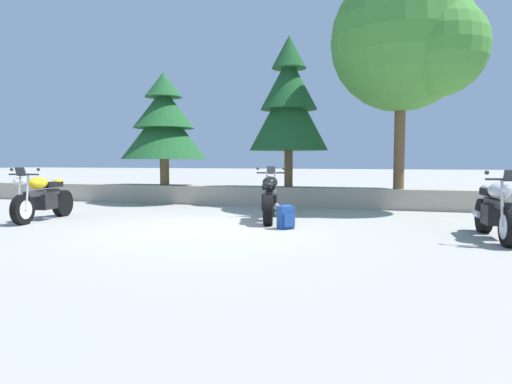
# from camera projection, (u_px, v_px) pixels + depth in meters

# --- Properties ---
(ground_plane) EXTENTS (120.00, 120.00, 0.00)m
(ground_plane) POSITION_uv_depth(u_px,v_px,m) (206.00, 230.00, 8.56)
(ground_plane) COLOR #A3A099
(stone_wall) EXTENTS (36.00, 0.80, 0.55)m
(stone_wall) POSITION_uv_depth(u_px,v_px,m) (268.00, 196.00, 13.15)
(stone_wall) COLOR #A89E89
(stone_wall) RESTS_ON ground
(motorcycle_yellow_near_left) EXTENTS (0.71, 2.06, 1.18)m
(motorcycle_yellow_near_left) POSITION_uv_depth(u_px,v_px,m) (43.00, 198.00, 9.86)
(motorcycle_yellow_near_left) COLOR black
(motorcycle_yellow_near_left) RESTS_ON ground
(motorcycle_black_centre) EXTENTS (0.80, 2.05, 1.18)m
(motorcycle_black_centre) POSITION_uv_depth(u_px,v_px,m) (270.00, 198.00, 9.83)
(motorcycle_black_centre) COLOR black
(motorcycle_black_centre) RESTS_ON ground
(motorcycle_silver_far_right) EXTENTS (0.67, 2.06, 1.18)m
(motorcycle_silver_far_right) POSITION_uv_depth(u_px,v_px,m) (496.00, 210.00, 7.49)
(motorcycle_silver_far_right) COLOR black
(motorcycle_silver_far_right) RESTS_ON ground
(rider_backpack) EXTENTS (0.35, 0.35, 0.47)m
(rider_backpack) POSITION_uv_depth(u_px,v_px,m) (286.00, 216.00, 8.63)
(rider_backpack) COLOR navy
(rider_backpack) RESTS_ON ground
(pine_tree_far_left) EXTENTS (2.58, 2.58, 3.44)m
(pine_tree_far_left) POSITION_uv_depth(u_px,v_px,m) (164.00, 123.00, 13.77)
(pine_tree_far_left) COLOR brown
(pine_tree_far_left) RESTS_ON stone_wall
(pine_tree_mid_left) EXTENTS (2.28, 2.28, 4.34)m
(pine_tree_mid_left) POSITION_uv_depth(u_px,v_px,m) (289.00, 102.00, 12.96)
(pine_tree_mid_left) COLOR brown
(pine_tree_mid_left) RESTS_ON stone_wall
(leafy_tree_mid_right) EXTENTS (3.86, 3.67, 5.71)m
(leafy_tree_mid_right) POSITION_uv_depth(u_px,v_px,m) (409.00, 42.00, 11.53)
(leafy_tree_mid_right) COLOR brown
(leafy_tree_mid_right) RESTS_ON stone_wall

